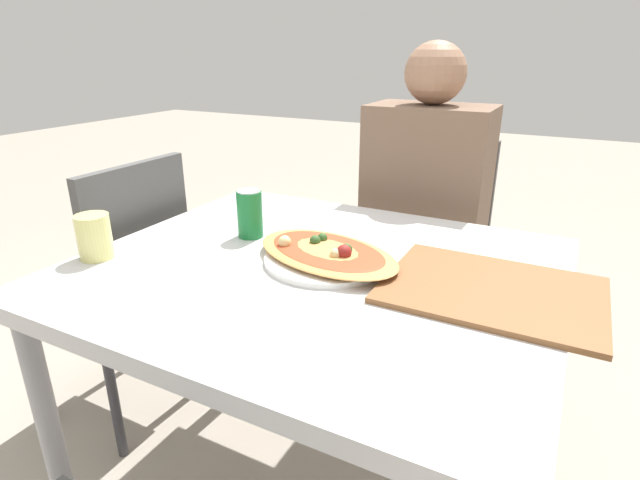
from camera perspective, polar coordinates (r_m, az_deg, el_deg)
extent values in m
cube|color=silver|center=(1.16, -0.54, -3.77)|extent=(1.07, 0.92, 0.04)
cylinder|color=#99999E|center=(1.40, -28.27, -19.58)|extent=(0.05, 0.05, 0.69)
cylinder|color=#99999E|center=(1.86, -7.68, -6.43)|extent=(0.05, 0.05, 0.69)
cylinder|color=#99999E|center=(1.58, 23.01, -13.47)|extent=(0.05, 0.05, 0.69)
cube|color=#4C4C4C|center=(1.86, 11.58, -3.38)|extent=(0.40, 0.40, 0.04)
cube|color=#4C4C4C|center=(1.95, 13.66, 5.05)|extent=(0.38, 0.03, 0.44)
cylinder|color=#38383D|center=(1.80, 14.74, -13.10)|extent=(0.03, 0.03, 0.42)
cylinder|color=#38383D|center=(1.88, 4.48, -10.75)|extent=(0.03, 0.03, 0.42)
cylinder|color=#38383D|center=(2.09, 16.99, -8.22)|extent=(0.03, 0.03, 0.42)
cylinder|color=#38383D|center=(2.16, 8.10, -6.43)|extent=(0.03, 0.03, 0.42)
cube|color=#4C4C4C|center=(1.78, -23.02, -5.93)|extent=(0.40, 0.40, 0.04)
cube|color=#4C4C4C|center=(1.56, -19.86, 0.26)|extent=(0.03, 0.38, 0.44)
cylinder|color=#38383D|center=(1.94, -29.24, -12.66)|extent=(0.03, 0.03, 0.42)
cylinder|color=#38383D|center=(2.10, -21.63, -8.64)|extent=(0.03, 0.03, 0.42)
cylinder|color=#38383D|center=(1.70, -22.49, -16.50)|extent=(0.03, 0.03, 0.42)
cylinder|color=#38383D|center=(1.88, -14.59, -11.43)|extent=(0.03, 0.03, 0.42)
cylinder|color=#2D2D38|center=(1.83, 12.61, -11.37)|extent=(0.10, 0.10, 0.46)
cylinder|color=#2D2D38|center=(1.88, 7.33, -10.19)|extent=(0.10, 0.10, 0.46)
cube|color=brown|center=(1.73, 12.03, 5.45)|extent=(0.39, 0.25, 0.57)
sphere|color=#997056|center=(1.67, 13.06, 18.11)|extent=(0.19, 0.19, 0.19)
cylinder|color=white|center=(1.16, 0.80, -2.18)|extent=(0.29, 0.29, 0.01)
ellipsoid|color=tan|center=(1.16, 0.81, -1.41)|extent=(0.43, 0.33, 0.02)
ellipsoid|color=#B24223|center=(1.15, 0.81, -1.13)|extent=(0.35, 0.27, 0.01)
sphere|color=beige|center=(1.18, -4.06, -0.20)|extent=(0.03, 0.03, 0.03)
sphere|color=#335928|center=(1.19, -0.56, -0.05)|extent=(0.03, 0.03, 0.03)
sphere|color=beige|center=(1.11, 1.66, -1.69)|extent=(0.02, 0.02, 0.02)
sphere|color=#335928|center=(1.21, 0.28, 0.25)|extent=(0.02, 0.02, 0.02)
sphere|color=#335928|center=(1.14, 3.04, -1.05)|extent=(0.03, 0.03, 0.03)
sphere|color=maroon|center=(1.11, 2.76, -1.39)|extent=(0.03, 0.03, 0.03)
cylinder|color=#197233|center=(1.31, -8.02, 2.93)|extent=(0.07, 0.07, 0.12)
cylinder|color=silver|center=(1.30, -8.16, 5.55)|extent=(0.06, 0.06, 0.00)
cylinder|color=#E0DB7F|center=(1.28, -24.39, 0.36)|extent=(0.08, 0.08, 0.11)
cube|color=brown|center=(1.08, 19.05, -5.42)|extent=(0.43, 0.32, 0.01)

